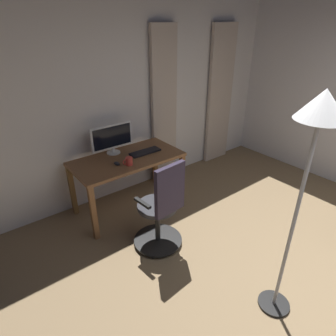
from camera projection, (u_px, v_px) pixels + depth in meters
back_room_partition at (141, 96)px, 4.09m from camera, size 4.84×0.10×2.72m
curtain_left_panel at (220, 97)px, 4.95m from camera, size 0.53×0.06×2.29m
curtain_right_panel at (164, 109)px, 4.29m from camera, size 0.43×0.06×2.29m
desk at (128, 164)px, 3.74m from camera, size 1.40×0.72×0.75m
office_chair at (162, 210)px, 3.11m from camera, size 0.56×0.56×1.08m
computer_monitor at (112, 138)px, 3.73m from camera, size 0.58×0.18×0.39m
computer_keyboard at (145, 152)px, 3.83m from camera, size 0.42×0.15×0.02m
computer_mouse at (117, 164)px, 3.51m from camera, size 0.06×0.10×0.04m
mug_coffee at (129, 161)px, 3.49m from camera, size 0.13×0.09×0.10m
floor_lamp at (316, 134)px, 1.88m from camera, size 0.33×0.33×1.96m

